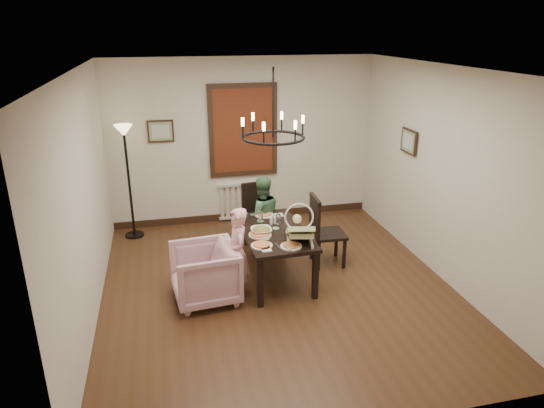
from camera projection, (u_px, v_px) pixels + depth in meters
name	position (u px, v px, depth m)	size (l,w,h in m)	color
room_shell	(271.00, 178.00, 6.27)	(4.51, 5.00, 2.81)	#482A18
dining_table	(273.00, 236.00, 6.48)	(0.90, 1.52, 0.69)	black
chair_far	(260.00, 217.00, 7.37)	(0.45, 0.45, 1.03)	black
chair_right	(328.00, 230.00, 6.89)	(0.46, 0.46, 1.05)	black
armchair	(205.00, 273.00, 6.02)	(0.78, 0.80, 0.73)	#D09FB4
elderly_woman	(238.00, 260.00, 6.08)	(0.36, 0.23, 0.98)	#EAA5B1
seated_man	(262.00, 223.00, 7.18)	(0.49, 0.38, 1.01)	#42704B
baby_bouncer	(300.00, 229.00, 6.04)	(0.39, 0.53, 0.35)	#C5D190
salad_bowl	(261.00, 230.00, 6.34)	(0.33, 0.33, 0.08)	white
pizza_platter	(260.00, 234.00, 6.28)	(0.30, 0.30, 0.04)	tan
drinking_glass	(287.00, 226.00, 6.40)	(0.07, 0.07, 0.14)	silver
window_blinds	(243.00, 131.00, 8.12)	(1.00, 0.03, 1.40)	#5A2F12
radiator	(244.00, 200.00, 8.57)	(0.92, 0.12, 0.62)	silver
picture_back	(161.00, 131.00, 7.82)	(0.42, 0.03, 0.36)	black
picture_right	(409.00, 141.00, 7.14)	(0.42, 0.03, 0.36)	black
floor_lamp	(129.00, 184.00, 7.67)	(0.30, 0.30, 1.80)	black
chandelier	(273.00, 137.00, 6.01)	(0.80, 0.80, 0.04)	black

